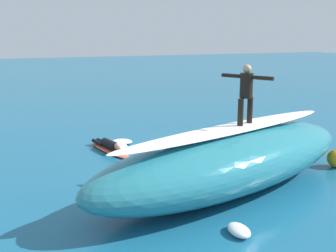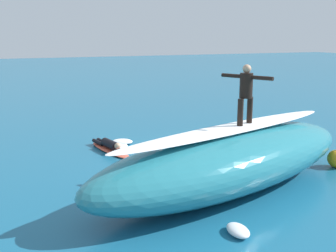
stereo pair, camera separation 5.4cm
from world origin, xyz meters
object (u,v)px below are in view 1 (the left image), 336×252
(surfboard_riding, at_px, (245,126))
(buoy_marker, at_px, (336,158))
(surfer_riding, at_px, (246,90))
(surfboard_paddling, at_px, (110,150))
(surfer_paddling, at_px, (108,144))

(surfboard_riding, height_order, buoy_marker, surfboard_riding)
(surfer_riding, height_order, buoy_marker, surfer_riding)
(surfboard_paddling, bearing_deg, buoy_marker, 40.59)
(surfer_riding, relative_size, surfboard_paddling, 0.62)
(surfer_paddling, bearing_deg, surfboard_paddling, 0.00)
(surfer_riding, relative_size, buoy_marker, 1.67)
(buoy_marker, bearing_deg, surfer_paddling, -37.37)
(surfboard_paddling, distance_m, buoy_marker, 7.18)
(surfboard_riding, relative_size, buoy_marker, 2.24)
(surfer_paddling, bearing_deg, surfer_riding, 14.80)
(surfer_riding, distance_m, surfboard_paddling, 5.61)
(surfboard_riding, distance_m, surfer_paddling, 5.34)
(surfboard_paddling, height_order, surfer_paddling, surfer_paddling)
(surfboard_riding, relative_size, surfer_riding, 1.34)
(surfboard_riding, bearing_deg, surfer_paddling, -88.50)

